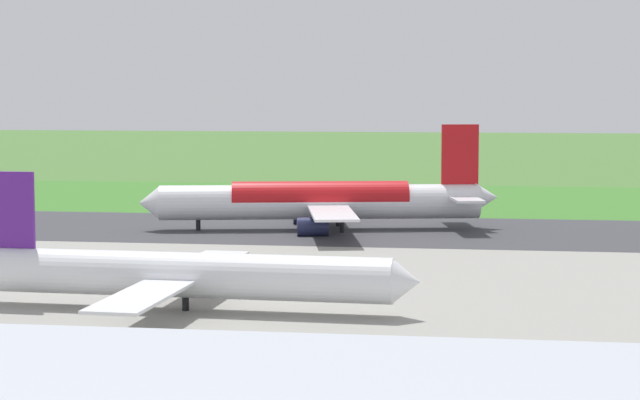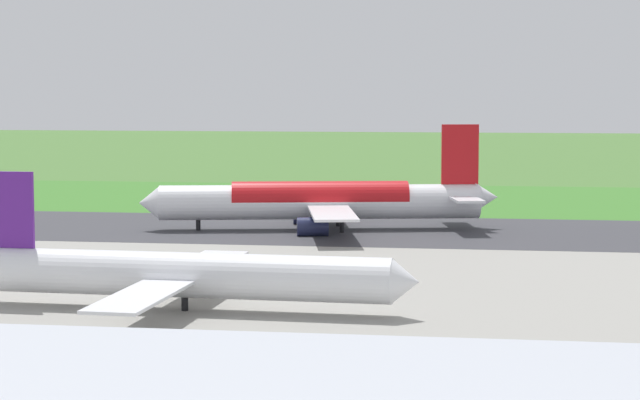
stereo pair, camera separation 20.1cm
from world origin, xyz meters
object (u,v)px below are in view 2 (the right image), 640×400
airliner_parked_mid (182,274)px  traffic_cone_orange (276,197)px  no_stopping_sign (314,192)px  airliner_main (323,201)px

airliner_parked_mid → traffic_cone_orange: airliner_parked_mid is taller
no_stopping_sign → traffic_cone_orange: bearing=-3.1°
airliner_main → no_stopping_sign: (8.63, -47.67, -2.97)m
airliner_parked_mid → no_stopping_sign: bearing=-87.6°
airliner_parked_mid → traffic_cone_orange: (12.25, -114.30, -3.31)m
airliner_main → no_stopping_sign: 48.53m
airliner_parked_mid → airliner_main: bearing=-93.3°
airliner_main → traffic_cone_orange: size_ratio=97.76×
airliner_parked_mid → no_stopping_sign: airliner_parked_mid is taller
no_stopping_sign → airliner_main: bearing=100.3°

